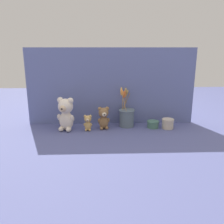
{
  "coord_description": "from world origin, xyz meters",
  "views": [
    {
      "loc": [
        -0.07,
        -1.72,
        0.61
      ],
      "look_at": [
        0.0,
        0.02,
        0.14
      ],
      "focal_mm": 38.0,
      "sensor_mm": 36.0,
      "label": 1
    }
  ],
  "objects_px": {
    "decorative_tin_short": "(168,124)",
    "flower_vase": "(127,116)",
    "teddy_bear_small": "(88,122)",
    "teddy_bear_large": "(66,113)",
    "decorative_tin_tall": "(153,124)",
    "teddy_bear_medium": "(104,117)"
  },
  "relations": [
    {
      "from": "teddy_bear_medium",
      "to": "flower_vase",
      "type": "relative_size",
      "value": 0.55
    },
    {
      "from": "flower_vase",
      "to": "teddy_bear_large",
      "type": "bearing_deg",
      "value": -170.52
    },
    {
      "from": "flower_vase",
      "to": "decorative_tin_tall",
      "type": "xyz_separation_m",
      "value": [
        0.2,
        -0.05,
        -0.06
      ]
    },
    {
      "from": "decorative_tin_tall",
      "to": "decorative_tin_short",
      "type": "bearing_deg",
      "value": -10.59
    },
    {
      "from": "teddy_bear_large",
      "to": "decorative_tin_short",
      "type": "xyz_separation_m",
      "value": [
        0.78,
        0.01,
        -0.09
      ]
    },
    {
      "from": "teddy_bear_small",
      "to": "decorative_tin_tall",
      "type": "bearing_deg",
      "value": 5.11
    },
    {
      "from": "decorative_tin_short",
      "to": "flower_vase",
      "type": "bearing_deg",
      "value": 168.21
    },
    {
      "from": "teddy_bear_large",
      "to": "decorative_tin_tall",
      "type": "height_order",
      "value": "teddy_bear_large"
    },
    {
      "from": "teddy_bear_large",
      "to": "decorative_tin_short",
      "type": "relative_size",
      "value": 2.73
    },
    {
      "from": "teddy_bear_medium",
      "to": "teddy_bear_small",
      "type": "distance_m",
      "value": 0.13
    },
    {
      "from": "teddy_bear_medium",
      "to": "decorative_tin_short",
      "type": "bearing_deg",
      "value": -1.27
    },
    {
      "from": "teddy_bear_small",
      "to": "flower_vase",
      "type": "relative_size",
      "value": 0.39
    },
    {
      "from": "decorative_tin_tall",
      "to": "flower_vase",
      "type": "bearing_deg",
      "value": 167.56
    },
    {
      "from": "flower_vase",
      "to": "decorative_tin_tall",
      "type": "height_order",
      "value": "flower_vase"
    },
    {
      "from": "decorative_tin_tall",
      "to": "teddy_bear_small",
      "type": "bearing_deg",
      "value": -174.89
    },
    {
      "from": "teddy_bear_medium",
      "to": "decorative_tin_tall",
      "type": "bearing_deg",
      "value": 1.47
    },
    {
      "from": "teddy_bear_large",
      "to": "decorative_tin_tall",
      "type": "xyz_separation_m",
      "value": [
        0.67,
        0.03,
        -0.11
      ]
    },
    {
      "from": "teddy_bear_small",
      "to": "flower_vase",
      "type": "bearing_deg",
      "value": 16.66
    },
    {
      "from": "decorative_tin_tall",
      "to": "decorative_tin_short",
      "type": "distance_m",
      "value": 0.11
    },
    {
      "from": "teddy_bear_small",
      "to": "decorative_tin_tall",
      "type": "height_order",
      "value": "teddy_bear_small"
    },
    {
      "from": "teddy_bear_medium",
      "to": "teddy_bear_large",
      "type": "bearing_deg",
      "value": -175.4
    },
    {
      "from": "teddy_bear_small",
      "to": "decorative_tin_short",
      "type": "relative_size",
      "value": 1.31
    }
  ]
}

